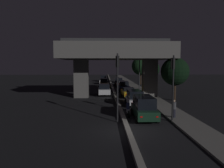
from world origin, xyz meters
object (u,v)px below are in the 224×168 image
object	(u,v)px
traffic_light_left_of_median	(117,76)
street_lamp	(137,67)
car_dark_blue_fourth	(124,86)
car_black_sixth	(119,81)
car_dark_green_lead	(144,107)
car_taxi_yellow_third	(128,92)
car_dark_green_fourth_oncoming	(104,78)
traffic_light_right_of_median	(173,77)
car_dark_red_fifth	(121,84)
car_white_third_oncoming	(103,81)
car_white_second	(135,97)
pedestrian_on_sidewalk	(174,109)
car_taxi_yellow_second_oncoming	(104,82)
motorcycle_white_filtering_near	(128,110)
car_white_lead_oncoming	(104,90)

from	to	relation	value
traffic_light_left_of_median	street_lamp	size ratio (longest dim) A/B	0.77
car_dark_blue_fourth	car_black_sixth	world-z (taller)	car_dark_blue_fourth
car_dark_green_lead	car_taxi_yellow_third	xyz separation A→B (m)	(0.05, 13.42, -0.30)
car_dark_green_lead	car_dark_green_fourth_oncoming	xyz separation A→B (m)	(-3.85, 46.51, -0.08)
traffic_light_right_of_median	street_lamp	xyz separation A→B (m)	(0.22, 21.36, 0.66)
car_dark_red_fifth	car_white_third_oncoming	world-z (taller)	car_dark_red_fifth
traffic_light_left_of_median	car_black_sixth	distance (m)	34.60
car_white_second	car_dark_green_fourth_oncoming	size ratio (longest dim) A/B	0.91
car_dark_blue_fourth	car_dark_red_fifth	distance (m)	6.50
car_white_third_oncoming	pedestrian_on_sidewalk	bearing A→B (deg)	12.51
car_white_second	pedestrian_on_sidewalk	world-z (taller)	car_white_second
street_lamp	car_dark_red_fifth	bearing A→B (deg)	109.60
car_dark_green_lead	car_taxi_yellow_second_oncoming	distance (m)	29.29
car_dark_green_lead	car_taxi_yellow_second_oncoming	world-z (taller)	car_dark_green_lead
car_white_third_oncoming	motorcycle_white_filtering_near	size ratio (longest dim) A/B	2.51
street_lamp	motorcycle_white_filtering_near	distance (m)	19.99
motorcycle_white_filtering_near	car_white_third_oncoming	bearing A→B (deg)	4.33
traffic_light_right_of_median	motorcycle_white_filtering_near	size ratio (longest dim) A/B	3.00
car_dark_green_lead	traffic_light_left_of_median	bearing A→B (deg)	114.81
car_dark_green_lead	car_dark_blue_fourth	world-z (taller)	car_dark_green_lead
traffic_light_right_of_median	car_dark_blue_fourth	bearing A→B (deg)	95.85
car_dark_green_lead	pedestrian_on_sidewalk	xyz separation A→B (m)	(2.66, -0.23, -0.13)
street_lamp	car_taxi_yellow_third	world-z (taller)	street_lamp
car_dark_blue_fourth	car_white_third_oncoming	distance (m)	17.32
motorcycle_white_filtering_near	car_taxi_yellow_second_oncoming	bearing A→B (deg)	5.21
car_dark_red_fifth	car_dark_green_fourth_oncoming	size ratio (longest dim) A/B	0.92
car_dark_green_lead	car_taxi_yellow_third	distance (m)	13.42
traffic_light_right_of_median	car_white_second	distance (m)	8.52
car_taxi_yellow_second_oncoming	pedestrian_on_sidewalk	size ratio (longest dim) A/B	2.81
car_taxi_yellow_third	car_dark_blue_fourth	world-z (taller)	car_dark_blue_fourth
pedestrian_on_sidewalk	car_white_lead_oncoming	bearing A→B (deg)	111.73
car_taxi_yellow_second_oncoming	pedestrian_on_sidewalk	xyz separation A→B (m)	(6.40, -29.28, -0.10)
car_taxi_yellow_third	car_black_sixth	size ratio (longest dim) A/B	0.91
car_taxi_yellow_second_oncoming	car_white_second	bearing A→B (deg)	7.03
pedestrian_on_sidewalk	car_black_sixth	bearing A→B (deg)	94.82
car_taxi_yellow_third	pedestrian_on_sidewalk	size ratio (longest dim) A/B	2.66
street_lamp	car_taxi_yellow_second_oncoming	world-z (taller)	street_lamp
car_black_sixth	car_white_third_oncoming	xyz separation A→B (m)	(-3.75, 4.46, -0.21)
car_white_lead_oncoming	car_dark_red_fifth	bearing A→B (deg)	160.66
car_dark_green_lead	car_white_lead_oncoming	distance (m)	16.00
street_lamp	car_black_sixth	world-z (taller)	street_lamp
street_lamp	car_taxi_yellow_third	xyz separation A→B (m)	(-2.39, -6.82, -3.72)
car_white_lead_oncoming	street_lamp	bearing A→B (deg)	124.89
car_dark_blue_fourth	car_dark_green_lead	bearing A→B (deg)	178.90
traffic_light_right_of_median	car_dark_green_lead	xyz separation A→B (m)	(-2.21, 1.12, -2.76)
car_dark_green_fourth_oncoming	motorcycle_white_filtering_near	size ratio (longest dim) A/B	2.50
car_dark_blue_fourth	motorcycle_white_filtering_near	world-z (taller)	car_dark_blue_fourth
traffic_light_right_of_median	pedestrian_on_sidewalk	size ratio (longest dim) A/B	3.54
car_dark_green_lead	pedestrian_on_sidewalk	size ratio (longest dim) A/B	3.03
car_taxi_yellow_third	car_dark_green_fourth_oncoming	bearing A→B (deg)	3.93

